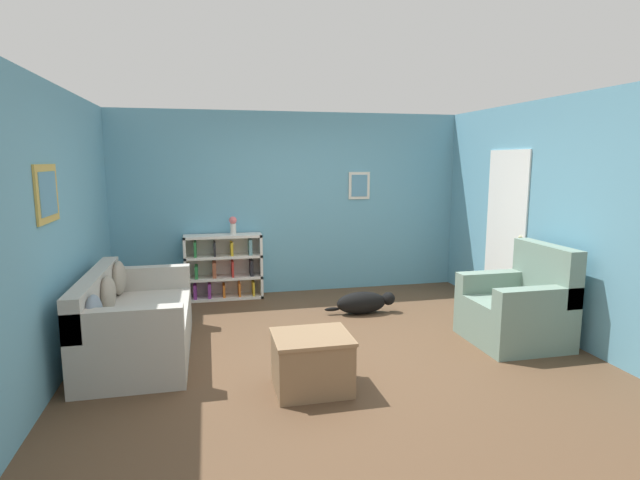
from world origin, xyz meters
name	(u,v)px	position (x,y,z in m)	size (l,w,h in m)	color
ground_plane	(328,343)	(0.00, 0.00, 0.00)	(14.00, 14.00, 0.00)	brown
wall_back	(292,203)	(0.00, 2.25, 1.30)	(5.60, 0.13, 2.60)	#609EB7
wall_left	(56,229)	(-2.55, 0.00, 1.30)	(0.13, 5.00, 2.60)	#609EB7
wall_right	(546,216)	(2.55, 0.02, 1.29)	(0.16, 5.00, 2.60)	#609EB7
couch	(133,324)	(-1.95, 0.12, 0.33)	(0.94, 1.82, 0.84)	#ADA89E
bookshelf	(224,267)	(-1.01, 2.05, 0.44)	(1.06, 0.31, 0.90)	silver
recliner_chair	(519,308)	(1.99, -0.39, 0.37)	(0.90, 0.92, 1.04)	gray
coffee_table	(312,361)	(-0.39, -1.00, 0.25)	(0.65, 0.56, 0.48)	#846647
dog	(364,302)	(0.68, 0.92, 0.14)	(0.91, 0.26, 0.28)	black
vase	(233,224)	(-0.86, 2.03, 1.05)	(0.11, 0.11, 0.25)	silver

